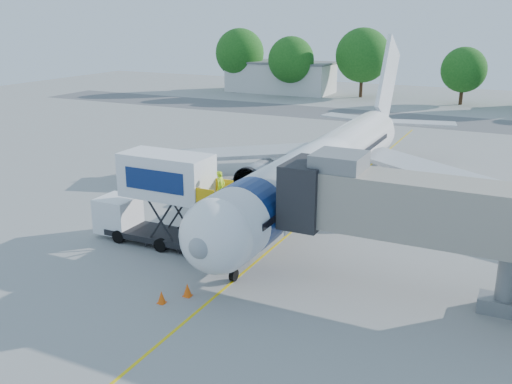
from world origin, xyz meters
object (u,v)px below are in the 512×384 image
at_px(jet_bridge, 410,208).
at_px(ground_tug, 74,371).
at_px(aircraft, 326,164).
at_px(catering_hiloader, 158,199).

distance_m(jet_bridge, ground_tug, 15.99).
height_order(aircraft, ground_tug, aircraft).
xyz_separation_m(aircraft, ground_tug, (-1.04, -23.80, -2.26)).
relative_size(aircraft, catering_hiloader, 4.42).
bearing_deg(aircraft, catering_hiloader, -119.38).
bearing_deg(catering_hiloader, aircraft, 60.62).
bearing_deg(catering_hiloader, jet_bridge, 0.01).
bearing_deg(jet_bridge, catering_hiloader, -179.99).
bearing_deg(ground_tug, catering_hiloader, 117.99).
relative_size(aircraft, ground_tug, 11.06).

